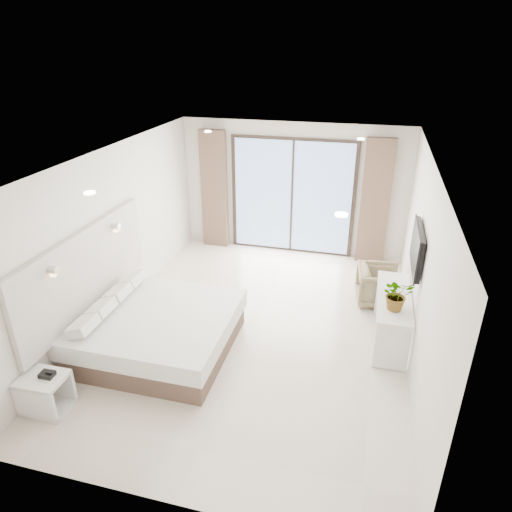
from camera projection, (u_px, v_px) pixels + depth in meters
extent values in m
plane|color=beige|center=(254.00, 329.00, 7.18)|extent=(6.20, 6.20, 0.00)
cube|color=silver|center=(293.00, 189.00, 9.31)|extent=(4.60, 0.02, 2.70)
cube|color=silver|center=(162.00, 399.00, 3.89)|extent=(4.60, 0.02, 2.70)
cube|color=silver|center=(112.00, 236.00, 7.12)|extent=(0.02, 6.20, 2.70)
cube|color=silver|center=(421.00, 270.00, 6.08)|extent=(0.02, 6.20, 2.70)
cube|color=white|center=(254.00, 159.00, 6.02)|extent=(4.60, 6.20, 0.02)
cube|color=beige|center=(86.00, 271.00, 6.47)|extent=(0.08, 3.00, 1.20)
cube|color=black|center=(418.00, 249.00, 6.21)|extent=(0.06, 1.00, 0.58)
cube|color=black|center=(415.00, 248.00, 6.22)|extent=(0.02, 1.04, 0.62)
cube|color=black|center=(292.00, 197.00, 9.35)|extent=(2.56, 0.04, 2.42)
cube|color=#89A5DC|center=(292.00, 197.00, 9.32)|extent=(2.40, 0.01, 2.30)
cube|color=brown|center=(214.00, 190.00, 9.60)|extent=(0.55, 0.14, 2.50)
cube|color=brown|center=(375.00, 203.00, 8.86)|extent=(0.55, 0.14, 2.50)
cylinder|color=white|center=(90.00, 193.00, 4.75)|extent=(0.12, 0.12, 0.02)
cylinder|color=white|center=(341.00, 215.00, 4.16)|extent=(0.12, 0.12, 0.02)
cylinder|color=white|center=(208.00, 131.00, 7.89)|extent=(0.12, 0.12, 0.02)
cylinder|color=white|center=(361.00, 139.00, 7.31)|extent=(0.12, 0.12, 0.02)
cube|color=brown|center=(159.00, 339.00, 6.67)|extent=(2.04, 1.94, 0.33)
cube|color=white|center=(157.00, 322.00, 6.54)|extent=(2.12, 2.02, 0.27)
cube|color=white|center=(83.00, 329.00, 6.04)|extent=(0.28, 0.41, 0.14)
cube|color=white|center=(102.00, 311.00, 6.42)|extent=(0.28, 0.41, 0.14)
cube|color=white|center=(118.00, 296.00, 6.81)|extent=(0.28, 0.41, 0.14)
cube|color=white|center=(132.00, 282.00, 7.20)|extent=(0.28, 0.41, 0.14)
cube|color=white|center=(42.00, 379.00, 5.43)|extent=(0.54, 0.45, 0.05)
cube|color=white|center=(49.00, 407.00, 5.62)|extent=(0.54, 0.45, 0.05)
cube|color=white|center=(35.00, 405.00, 5.36)|extent=(0.54, 0.06, 0.44)
cube|color=white|center=(56.00, 383.00, 5.70)|extent=(0.54, 0.06, 0.44)
cube|color=black|center=(47.00, 375.00, 5.43)|extent=(0.17, 0.13, 0.06)
cube|color=white|center=(394.00, 298.00, 6.60)|extent=(0.48, 1.54, 0.06)
cube|color=white|center=(391.00, 348.00, 6.16)|extent=(0.46, 0.06, 0.71)
cube|color=white|center=(391.00, 297.00, 7.37)|extent=(0.46, 0.06, 0.71)
imported|color=#33662D|center=(397.00, 298.00, 6.20)|extent=(0.53, 0.56, 0.36)
imported|color=#91845F|center=(379.00, 284.00, 7.77)|extent=(0.74, 0.78, 0.72)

